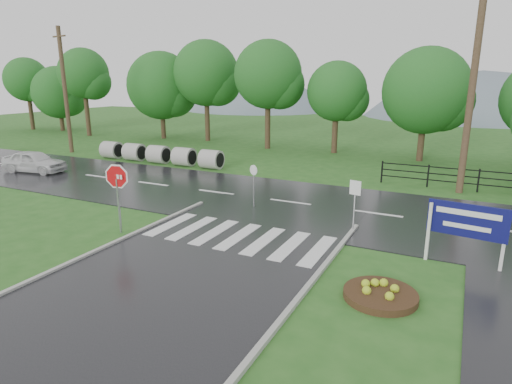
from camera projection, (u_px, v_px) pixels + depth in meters
The scene contains 16 objects.
ground at pixel (146, 300), 11.09m from camera, with size 120.00×120.00×0.00m, color #285C1E.
main_road at pixel (290, 203), 19.75m from camera, with size 90.00×8.00×0.04m, color black.
walkway at pixel (512, 304), 10.91m from camera, with size 2.20×11.00×0.04m, color #27272A.
crosswalk at pixel (239, 236), 15.41m from camera, with size 6.50×2.80×0.02m.
fence_west at pixel (479, 178), 21.44m from camera, with size 9.58×0.08×1.20m.
hills at pixel (434, 212), 69.89m from camera, with size 102.00×48.00×48.00m.
treeline at pixel (374, 157), 31.45m from camera, with size 83.20×5.20×10.00m.
culvert_pipes at pixel (158, 154), 28.91m from camera, with size 9.70×1.20×1.20m.
stop_sign at pixel (117, 183), 15.46m from camera, with size 1.20×0.29×2.76m.
estate_billboard at pixel (467, 224), 12.79m from camera, with size 2.24×0.35×1.97m.
flower_bed at pixel (380, 293), 11.14m from camera, with size 1.91×1.91×0.38m.
reg_sign_small at pixel (355, 195), 15.65m from camera, with size 0.43×0.11×1.98m.
reg_sign_round at pixel (254, 180), 18.68m from camera, with size 0.43×0.17×1.94m.
car_white at pixel (36, 172), 26.21m from camera, with size 1.58×3.93×1.34m, color silver.
utility_pole_west at pixel (65, 90), 32.10m from camera, with size 1.64×0.40×9.27m.
utility_pole_east at pixel (472, 89), 20.23m from camera, with size 1.79×0.33×10.03m.
Camera 1 is at (6.99, -7.70, 5.57)m, focal length 30.00 mm.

